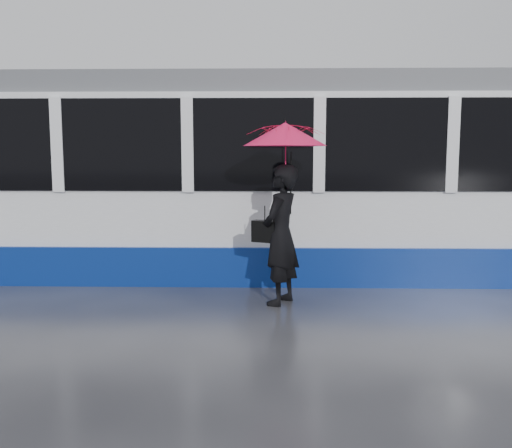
{
  "coord_description": "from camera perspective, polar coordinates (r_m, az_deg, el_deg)",
  "views": [
    {
      "loc": [
        0.86,
        -7.44,
        2.08
      ],
      "look_at": [
        0.66,
        0.4,
        1.1
      ],
      "focal_mm": 40.0,
      "sensor_mm": 36.0,
      "label": 1
    }
  ],
  "objects": [
    {
      "name": "umbrella",
      "position": [
        7.74,
        2.91,
        7.34
      ],
      "size": [
        1.5,
        1.5,
        1.3
      ],
      "rotation": [
        0.0,
        0.0,
        -0.43
      ],
      "color": "#DB1245",
      "rests_on": "ground"
    },
    {
      "name": "woman",
      "position": [
        7.82,
        2.49,
        -1.1
      ],
      "size": [
        0.71,
        0.83,
        1.93
      ],
      "primitive_type": "imported",
      "rotation": [
        0.0,
        0.0,
        -2.0
      ],
      "color": "black",
      "rests_on": "ground"
    },
    {
      "name": "ground",
      "position": [
        7.77,
        -5.01,
        -8.43
      ],
      "size": [
        90.0,
        90.0,
        0.0
      ],
      "primitive_type": "plane",
      "color": "#28282D",
      "rests_on": "ground"
    },
    {
      "name": "tram",
      "position": [
        10.32,
        -14.12,
        4.46
      ],
      "size": [
        26.0,
        2.56,
        3.35
      ],
      "color": "white",
      "rests_on": "ground"
    },
    {
      "name": "handbag",
      "position": [
        7.83,
        0.88,
        -0.74
      ],
      "size": [
        0.37,
        0.28,
        0.48
      ],
      "rotation": [
        0.0,
        0.0,
        -0.43
      ],
      "color": "black",
      "rests_on": "ground"
    },
    {
      "name": "rails",
      "position": [
        10.19,
        -3.44,
        -4.61
      ],
      "size": [
        34.0,
        1.51,
        0.02
      ],
      "color": "#3F3D38",
      "rests_on": "ground"
    }
  ]
}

